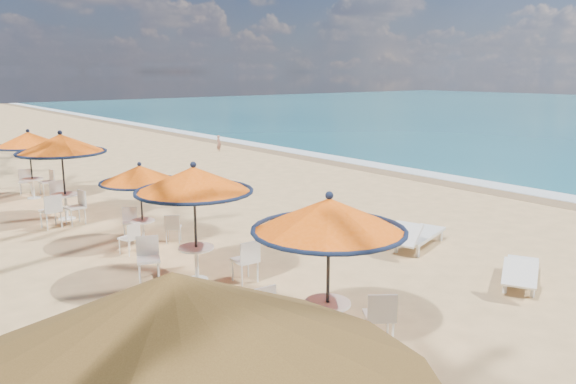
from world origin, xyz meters
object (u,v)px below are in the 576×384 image
(station_3, at_px, (61,155))
(palapa, at_px, (175,338))
(station_4, at_px, (29,145))
(station_1, at_px, (194,191))
(lounger_far, at_px, (341,223))
(station_0, at_px, (329,229))
(station_2, at_px, (141,184))
(lounger_near, at_px, (521,271))
(lounger_mid, at_px, (416,235))

(station_3, relative_size, palapa, 0.68)
(station_3, bearing_deg, station_4, 88.84)
(station_4, distance_m, palapa, 17.62)
(station_1, bearing_deg, palapa, -120.19)
(station_3, bearing_deg, lounger_far, -50.41)
(station_4, height_order, lounger_far, station_4)
(station_0, relative_size, station_4, 1.05)
(station_1, xyz_separation_m, station_4, (-0.47, 10.59, -0.10))
(station_3, distance_m, station_4, 3.72)
(station_2, relative_size, lounger_near, 1.01)
(station_3, height_order, palapa, palapa)
(station_4, bearing_deg, station_0, -87.31)
(station_3, height_order, lounger_far, station_3)
(lounger_mid, xyz_separation_m, lounger_far, (-0.62, 2.02, -0.01))
(palapa, bearing_deg, lounger_mid, 29.28)
(station_0, xyz_separation_m, lounger_far, (4.51, 4.34, -1.58))
(station_2, distance_m, palapa, 10.73)
(lounger_near, bearing_deg, station_3, 89.67)
(station_3, xyz_separation_m, lounger_far, (5.27, -6.37, -1.60))
(station_0, relative_size, lounger_far, 1.18)
(station_0, distance_m, station_3, 10.73)
(station_0, height_order, lounger_near, station_0)
(station_2, xyz_separation_m, palapa, (-4.13, -9.85, 0.97))
(station_1, xyz_separation_m, palapa, (-3.89, -6.68, 0.58))
(station_0, distance_m, station_4, 14.45)
(lounger_near, height_order, lounger_mid, lounger_mid)
(station_0, bearing_deg, lounger_far, 43.89)
(lounger_mid, distance_m, palapa, 10.79)
(station_4, xyz_separation_m, lounger_mid, (5.81, -12.11, -1.48))
(station_2, bearing_deg, station_3, 102.03)
(station_2, height_order, station_4, station_4)
(station_0, height_order, station_4, station_0)
(station_1, relative_size, station_4, 1.05)
(station_2, xyz_separation_m, lounger_far, (4.48, -2.67, -1.20))
(lounger_near, distance_m, palapa, 9.44)
(lounger_far, height_order, palapa, palapa)
(station_0, relative_size, station_2, 1.20)
(lounger_near, bearing_deg, lounger_far, 67.03)
(station_4, xyz_separation_m, palapa, (-3.41, -17.28, 0.67))
(station_3, distance_m, lounger_mid, 10.36)
(station_4, bearing_deg, station_2, -84.51)
(station_3, height_order, lounger_mid, station_3)
(station_0, distance_m, lounger_mid, 5.85)
(lounger_far, relative_size, palapa, 0.55)
(lounger_near, bearing_deg, station_2, 95.57)
(station_3, bearing_deg, palapa, -103.84)
(station_3, relative_size, lounger_far, 1.24)
(station_2, bearing_deg, station_1, -94.31)
(station_1, distance_m, station_3, 6.89)
(station_4, distance_m, lounger_near, 16.10)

